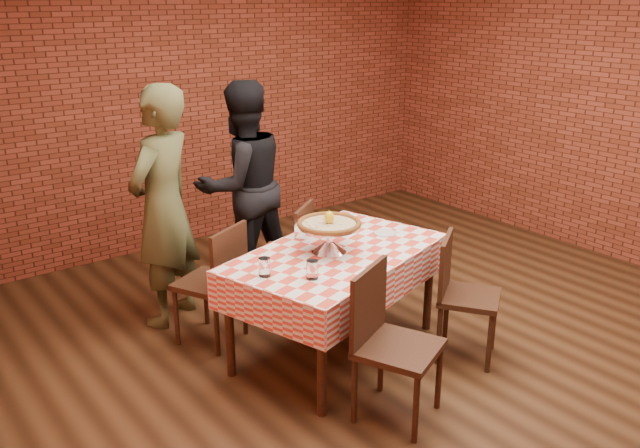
{
  "coord_description": "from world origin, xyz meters",
  "views": [
    {
      "loc": [
        -3.09,
        -2.88,
        2.4
      ],
      "look_at": [
        -0.52,
        0.47,
        0.93
      ],
      "focal_mm": 37.0,
      "sensor_mm": 36.0,
      "label": 1
    }
  ],
  "objects_px": {
    "pizza_stand": "(329,238)",
    "chair_far_left": "(209,283)",
    "table": "(336,302)",
    "diner_black": "(242,186)",
    "chair_near_right": "(469,299)",
    "diner_olive": "(163,207)",
    "chair_near_left": "(399,347)",
    "condiment_caddy": "(303,227)",
    "water_glass_right": "(264,267)",
    "pizza": "(329,224)",
    "chair_far_right": "(283,256)",
    "water_glass_left": "(312,270)"
  },
  "relations": [
    {
      "from": "pizza_stand",
      "to": "chair_far_left",
      "type": "bearing_deg",
      "value": 131.53
    },
    {
      "from": "table",
      "to": "diner_black",
      "type": "bearing_deg",
      "value": 85.07
    },
    {
      "from": "diner_black",
      "to": "chair_far_left",
      "type": "bearing_deg",
      "value": 44.81
    },
    {
      "from": "chair_near_right",
      "to": "chair_far_left",
      "type": "xyz_separation_m",
      "value": [
        -1.29,
        1.3,
        0.01
      ]
    },
    {
      "from": "chair_near_right",
      "to": "diner_olive",
      "type": "relative_size",
      "value": 0.48
    },
    {
      "from": "chair_near_left",
      "to": "diner_black",
      "type": "bearing_deg",
      "value": 58.7
    },
    {
      "from": "condiment_caddy",
      "to": "diner_olive",
      "type": "xyz_separation_m",
      "value": [
        -0.69,
        0.82,
        0.08
      ]
    },
    {
      "from": "water_glass_right",
      "to": "chair_near_left",
      "type": "bearing_deg",
      "value": -61.27
    },
    {
      "from": "pizza",
      "to": "chair_far_left",
      "type": "relative_size",
      "value": 0.48
    },
    {
      "from": "pizza",
      "to": "diner_black",
      "type": "bearing_deg",
      "value": 83.38
    },
    {
      "from": "pizza_stand",
      "to": "chair_far_right",
      "type": "xyz_separation_m",
      "value": [
        0.15,
        0.78,
        -0.42
      ]
    },
    {
      "from": "pizza",
      "to": "chair_near_left",
      "type": "distance_m",
      "value": 0.99
    },
    {
      "from": "pizza",
      "to": "diner_olive",
      "type": "height_order",
      "value": "diner_olive"
    },
    {
      "from": "chair_far_left",
      "to": "water_glass_right",
      "type": "bearing_deg",
      "value": 65.1
    },
    {
      "from": "diner_black",
      "to": "pizza",
      "type": "bearing_deg",
      "value": 83.41
    },
    {
      "from": "chair_far_left",
      "to": "diner_black",
      "type": "xyz_separation_m",
      "value": [
        0.74,
        0.73,
        0.43
      ]
    },
    {
      "from": "chair_near_right",
      "to": "condiment_caddy",
      "type": "bearing_deg",
      "value": 91.74
    },
    {
      "from": "condiment_caddy",
      "to": "chair_far_right",
      "type": "distance_m",
      "value": 0.62
    },
    {
      "from": "pizza",
      "to": "condiment_caddy",
      "type": "xyz_separation_m",
      "value": [
        0.02,
        0.32,
        -0.12
      ]
    },
    {
      "from": "water_glass_right",
      "to": "chair_near_right",
      "type": "xyz_separation_m",
      "value": [
        1.28,
        -0.56,
        -0.38
      ]
    },
    {
      "from": "chair_far_right",
      "to": "chair_near_right",
      "type": "bearing_deg",
      "value": 76.76
    },
    {
      "from": "water_glass_right",
      "to": "chair_near_left",
      "type": "relative_size",
      "value": 0.13
    },
    {
      "from": "water_glass_left",
      "to": "diner_black",
      "type": "relative_size",
      "value": 0.07
    },
    {
      "from": "pizza_stand",
      "to": "pizza",
      "type": "relative_size",
      "value": 0.98
    },
    {
      "from": "table",
      "to": "chair_far_left",
      "type": "distance_m",
      "value": 0.92
    },
    {
      "from": "diner_black",
      "to": "diner_olive",
      "type": "bearing_deg",
      "value": 16.35
    },
    {
      "from": "condiment_caddy",
      "to": "diner_black",
      "type": "distance_m",
      "value": 1.07
    },
    {
      "from": "condiment_caddy",
      "to": "diner_black",
      "type": "xyz_separation_m",
      "value": [
        0.14,
        1.06,
        0.04
      ]
    },
    {
      "from": "table",
      "to": "pizza_stand",
      "type": "height_order",
      "value": "pizza_stand"
    },
    {
      "from": "water_glass_left",
      "to": "chair_far_right",
      "type": "bearing_deg",
      "value": 64.36
    },
    {
      "from": "pizza",
      "to": "water_glass_right",
      "type": "xyz_separation_m",
      "value": [
        -0.57,
        -0.08,
        -0.14
      ]
    },
    {
      "from": "table",
      "to": "water_glass_left",
      "type": "bearing_deg",
      "value": -146.63
    },
    {
      "from": "table",
      "to": "condiment_caddy",
      "type": "xyz_separation_m",
      "value": [
        -0.02,
        0.35,
        0.46
      ]
    },
    {
      "from": "water_glass_right",
      "to": "condiment_caddy",
      "type": "height_order",
      "value": "condiment_caddy"
    },
    {
      "from": "table",
      "to": "diner_olive",
      "type": "relative_size",
      "value": 0.83
    },
    {
      "from": "chair_far_right",
      "to": "diner_olive",
      "type": "bearing_deg",
      "value": -58.74
    },
    {
      "from": "table",
      "to": "condiment_caddy",
      "type": "bearing_deg",
      "value": 93.05
    },
    {
      "from": "chair_near_left",
      "to": "chair_far_right",
      "type": "bearing_deg",
      "value": 56.08
    },
    {
      "from": "chair_near_left",
      "to": "chair_far_right",
      "type": "height_order",
      "value": "chair_near_left"
    },
    {
      "from": "table",
      "to": "chair_far_right",
      "type": "distance_m",
      "value": 0.82
    },
    {
      "from": "chair_near_right",
      "to": "chair_near_left",
      "type": "bearing_deg",
      "value": 159.32
    },
    {
      "from": "water_glass_left",
      "to": "diner_olive",
      "type": "xyz_separation_m",
      "value": [
        -0.31,
        1.43,
        0.09
      ]
    },
    {
      "from": "pizza",
      "to": "chair_near_left",
      "type": "height_order",
      "value": "pizza"
    },
    {
      "from": "pizza_stand",
      "to": "condiment_caddy",
      "type": "relative_size",
      "value": 2.77
    },
    {
      "from": "water_glass_left",
      "to": "chair_near_left",
      "type": "xyz_separation_m",
      "value": [
        0.21,
        -0.56,
        -0.36
      ]
    },
    {
      "from": "condiment_caddy",
      "to": "table",
      "type": "bearing_deg",
      "value": -113.15
    },
    {
      "from": "table",
      "to": "water_glass_right",
      "type": "distance_m",
      "value": 0.75
    },
    {
      "from": "pizza",
      "to": "chair_far_left",
      "type": "xyz_separation_m",
      "value": [
        -0.58,
        0.65,
        -0.51
      ]
    },
    {
      "from": "water_glass_left",
      "to": "chair_near_left",
      "type": "height_order",
      "value": "chair_near_left"
    },
    {
      "from": "water_glass_right",
      "to": "condiment_caddy",
      "type": "xyz_separation_m",
      "value": [
        0.59,
        0.4,
        0.02
      ]
    }
  ]
}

